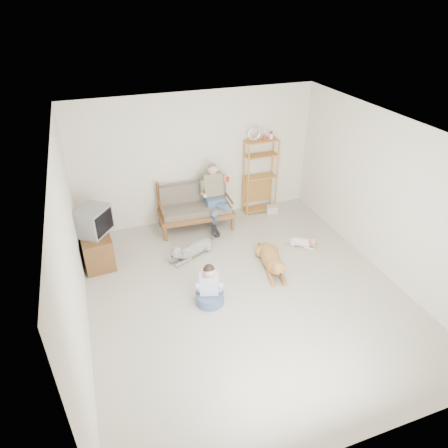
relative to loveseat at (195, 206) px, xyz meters
name	(u,v)px	position (x,y,z in m)	size (l,w,h in m)	color
floor	(246,293)	(0.19, -2.35, -0.49)	(5.50, 5.50, 0.00)	beige
ceiling	(252,135)	(0.19, -2.35, 2.21)	(5.50, 5.50, 0.00)	white
wall_back	(197,159)	(0.19, 0.40, 0.86)	(5.00, 5.00, 0.00)	beige
wall_front	(363,366)	(0.19, -5.10, 0.86)	(5.00, 5.00, 0.00)	beige
wall_left	(72,256)	(-2.31, -2.35, 0.86)	(5.50, 5.50, 0.00)	beige
wall_right	(387,198)	(2.69, -2.35, 0.86)	(5.50, 5.50, 0.00)	beige
loveseat	(195,206)	(0.00, 0.00, 0.00)	(1.53, 0.78, 0.95)	brown
man	(215,201)	(0.37, -0.21, 0.14)	(0.52, 0.75, 1.21)	slate
etagere	(260,176)	(1.54, 0.20, 0.36)	(0.73, 0.32, 1.94)	#B28738
book_stack	(272,209)	(1.78, 0.00, -0.41)	(0.24, 0.18, 0.16)	silver
tv_stand	(96,248)	(-2.03, -0.60, -0.19)	(0.56, 0.93, 0.60)	brown
crt_tv	(93,221)	(-2.00, -0.57, 0.36)	(0.72, 0.74, 0.48)	slate
wall_outlet	(141,214)	(-1.06, 0.38, -0.19)	(0.12, 0.02, 0.08)	white
golden_retriever	(272,261)	(0.89, -1.87, -0.32)	(0.50, 1.36, 0.41)	#AB723B
shaggy_dog	(191,250)	(-0.38, -1.02, -0.34)	(1.07, 0.61, 0.35)	silver
terrier	(304,242)	(1.78, -1.45, -0.38)	(0.53, 0.49, 0.25)	silver
child	(209,289)	(-0.44, -2.34, -0.22)	(0.46, 0.46, 0.73)	slate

